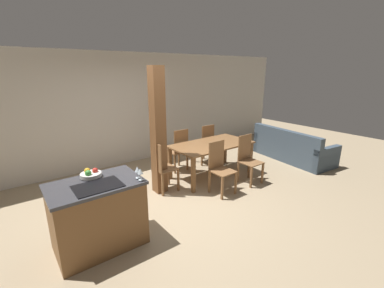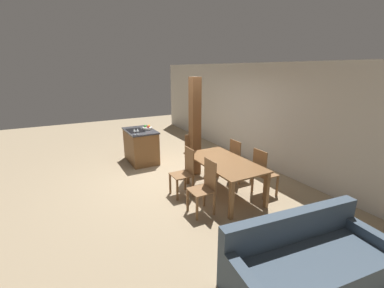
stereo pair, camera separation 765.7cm
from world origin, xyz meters
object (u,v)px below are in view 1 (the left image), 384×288
object	(u,v)px
fruit_bowl	(91,174)
timber_post	(158,132)
dining_chair_far_left	(179,149)
dining_chair_far_right	(205,144)
wine_glass_middle	(137,169)
dining_chair_head_end	(162,166)
wine_glass_near	(140,171)
dining_chair_near_left	(220,167)
couch	(292,149)
dining_chair_near_right	(248,158)
dining_table	(212,148)
kitchen_island	(98,215)

from	to	relation	value
fruit_bowl	timber_post	distance (m)	1.63
dining_chair_far_left	dining_chair_far_right	size ratio (longest dim) A/B	1.00
wine_glass_middle	dining_chair_far_right	xyz separation A→B (m)	(2.67, 1.79, -0.53)
wine_glass_middle	timber_post	distance (m)	1.50
fruit_bowl	dining_chair_head_end	world-z (taller)	fruit_bowl
wine_glass_near	dining_chair_head_end	size ratio (longest dim) A/B	0.16
dining_chair_near_left	couch	xyz separation A→B (m)	(2.81, 0.23, -0.24)
fruit_bowl	dining_chair_head_end	distance (m)	1.68
dining_chair_near_right	timber_post	distance (m)	1.97
wine_glass_middle	dining_chair_head_end	size ratio (longest dim) A/B	0.16
dining_chair_far_right	dining_table	bearing A→B (deg)	60.10
fruit_bowl	dining_chair_far_right	size ratio (longest dim) A/B	0.27
kitchen_island	couch	distance (m)	5.20
dining_table	dining_chair_near_right	size ratio (longest dim) A/B	1.78
couch	wine_glass_middle	bearing A→B (deg)	104.48
dining_chair_head_end	timber_post	size ratio (longest dim) A/B	0.42
wine_glass_middle	dining_chair_head_end	xyz separation A→B (m)	(1.00, 1.09, -0.53)
wine_glass_near	dining_chair_far_left	world-z (taller)	wine_glass_near
dining_chair_near_left	couch	world-z (taller)	dining_chair_near_left
wine_glass_middle	dining_chair_near_left	distance (m)	1.98
dining_chair_far_left	dining_chair_head_end	distance (m)	1.11
dining_chair_near_right	dining_chair_far_right	distance (m)	1.39
fruit_bowl	wine_glass_near	size ratio (longest dim) A/B	1.68
wine_glass_near	dining_table	xyz separation A→B (m)	(2.27, 1.18, -0.40)
dining_chair_far_right	couch	size ratio (longest dim) A/B	0.47
dining_chair_head_end	timber_post	xyz separation A→B (m)	(-0.03, 0.04, 0.67)
dining_chair_near_left	dining_chair_near_right	xyz separation A→B (m)	(0.80, 0.00, 0.00)
dining_table	dining_chair_head_end	size ratio (longest dim) A/B	1.78
fruit_bowl	wine_glass_middle	xyz separation A→B (m)	(0.48, -0.42, 0.08)
dining_chair_head_end	wine_glass_near	bearing A→B (deg)	139.69
fruit_bowl	dining_chair_far_left	size ratio (longest dim) A/B	0.27
wine_glass_near	dining_chair_near_right	distance (m)	2.76
wine_glass_middle	dining_table	xyz separation A→B (m)	(2.27, 1.09, -0.40)
fruit_bowl	timber_post	size ratio (longest dim) A/B	0.11
fruit_bowl	couch	bearing A→B (deg)	2.31
dining_table	dining_chair_head_end	xyz separation A→B (m)	(-1.27, 0.00, -0.14)
kitchen_island	dining_chair_far_left	xyz separation A→B (m)	(2.36, 1.57, 0.05)
dining_chair_far_right	couch	world-z (taller)	dining_chair_far_right
wine_glass_middle	timber_post	xyz separation A→B (m)	(0.97, 1.13, 0.14)
fruit_bowl	kitchen_island	bearing A→B (deg)	-95.02
dining_table	kitchen_island	bearing A→B (deg)	-162.34
fruit_bowl	wine_glass_near	world-z (taller)	wine_glass_near
fruit_bowl	dining_chair_head_end	bearing A→B (deg)	24.49
dining_chair_near_left	dining_chair_head_end	world-z (taller)	same
kitchen_island	timber_post	distance (m)	1.88
dining_chair_near_left	dining_chair_far_right	xyz separation A→B (m)	(0.80, 1.39, 0.00)
wine_glass_middle	dining_chair_near_right	distance (m)	2.75
wine_glass_near	wine_glass_middle	size ratio (longest dim) A/B	1.00
dining_chair_near_left	timber_post	world-z (taller)	timber_post
dining_table	dining_chair_near_right	distance (m)	0.81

